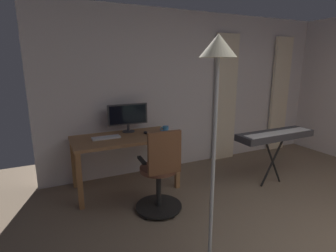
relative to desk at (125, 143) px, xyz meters
name	(u,v)px	position (x,y,z in m)	size (l,w,h in m)	color
back_room_partition	(196,91)	(-1.43, -0.51, 0.62)	(5.15, 0.10, 2.54)	silver
curtain_left_panel	(279,95)	(-3.31, -0.40, 0.46)	(0.41, 0.06, 2.22)	beige
curtain_right_panel	(225,99)	(-1.98, -0.40, 0.46)	(0.44, 0.06, 2.22)	beige
desk	(125,143)	(0.00, 0.00, 0.00)	(1.39, 0.71, 0.75)	#92643F
office_chair	(160,175)	(-0.19, 0.80, -0.18)	(0.56, 0.56, 1.02)	black
computer_monitor	(128,116)	(-0.13, -0.24, 0.34)	(0.59, 0.18, 0.41)	#333338
computer_keyboard	(106,138)	(0.25, -0.02, 0.11)	(0.37, 0.13, 0.02)	silver
computer_mouse	(146,132)	(-0.32, -0.02, 0.11)	(0.06, 0.10, 0.04)	black
mug_tea	(165,129)	(-0.61, 0.01, 0.14)	(0.13, 0.09, 0.09)	teal
piano_keyboard	(275,136)	(-1.94, 0.81, 0.08)	(1.19, 0.33, 0.80)	black
floor_lamp	(216,94)	(-0.18, 1.82, 0.86)	(0.28, 0.28, 1.93)	black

